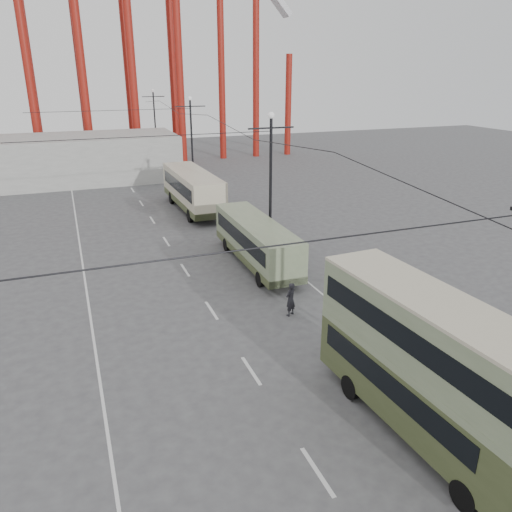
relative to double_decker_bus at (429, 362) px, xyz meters
name	(u,v)px	position (x,y,z in m)	size (l,w,h in m)	color
ground	(316,424)	(-3.16, 1.66, -2.86)	(160.00, 160.00, 0.00)	#47474A
road_markings	(175,251)	(-4.02, 21.36, -2.85)	(12.52, 120.00, 0.01)	silver
lamp_post_mid	(271,183)	(2.44, 19.66, 1.82)	(3.20, 0.44, 9.32)	black
lamp_post_far	(192,142)	(2.44, 41.66, 1.82)	(3.20, 0.44, 9.32)	black
lamp_post_distant	(155,123)	(2.44, 63.66, 1.82)	(3.20, 0.44, 9.32)	black
fairground_shed	(77,159)	(-9.16, 48.66, -0.36)	(22.00, 10.00, 5.00)	#959691
double_decker_bus	(429,362)	(0.00, 0.00, 0.00)	(2.92, 9.61, 5.10)	#3A4424
single_decker_green	(256,240)	(0.41, 17.03, -1.22)	(2.41, 10.24, 2.89)	#6D7C5B
single_decker_cream	(193,189)	(-0.13, 31.44, -0.90)	(3.05, 11.20, 3.47)	#C1B89B
pedestrian	(290,299)	(-0.51, 9.71, -1.96)	(0.65, 0.43, 1.79)	black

